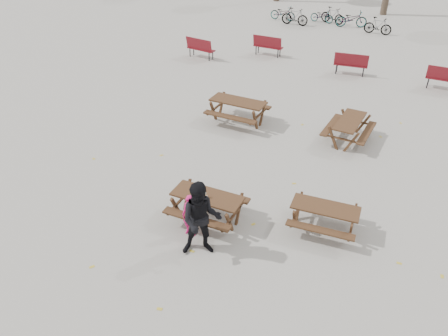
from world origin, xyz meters
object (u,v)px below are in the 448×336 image
at_px(main_picnic_table, 207,201).
at_px(adult, 201,220).
at_px(food_tray, 203,196).
at_px(picnic_table_north, 238,112).
at_px(child, 190,216).
at_px(picnic_table_east, 324,218).
at_px(picnic_table_far, 348,130).
at_px(soda_bottle, 205,195).

relative_size(main_picnic_table, adult, 0.94).
xyz_separation_m(food_tray, picnic_table_north, (-1.45, 5.54, -0.36)).
relative_size(child, picnic_table_east, 0.69).
relative_size(adult, picnic_table_far, 1.07).
height_order(adult, picnic_table_east, adult).
bearing_deg(soda_bottle, child, -102.39).
distance_m(adult, picnic_table_north, 6.86).
relative_size(food_tray, adult, 0.09).
relative_size(food_tray, picnic_table_north, 0.09).
bearing_deg(picnic_table_north, picnic_table_east, -44.50).
xyz_separation_m(picnic_table_north, picnic_table_far, (3.92, 0.30, -0.04)).
bearing_deg(food_tray, main_picnic_table, 56.80).
relative_size(picnic_table_north, picnic_table_far, 1.11).
bearing_deg(child, picnic_table_far, 65.96).
bearing_deg(child, main_picnic_table, 76.70).
relative_size(food_tray, child, 0.16).
height_order(soda_bottle, child, child).
height_order(soda_bottle, picnic_table_far, soda_bottle).
relative_size(main_picnic_table, picnic_table_far, 1.00).
height_order(food_tray, picnic_table_east, food_tray).
xyz_separation_m(child, picnic_table_north, (-1.39, 6.12, -0.14)).
relative_size(food_tray, soda_bottle, 1.06).
relative_size(picnic_table_east, picnic_table_far, 0.92).
bearing_deg(picnic_table_east, child, -155.74).
xyz_separation_m(adult, picnic_table_north, (-1.93, 6.56, -0.53)).
bearing_deg(child, soda_bottle, 75.10).
bearing_deg(picnic_table_far, picnic_table_east, -171.22).
height_order(soda_bottle, picnic_table_north, soda_bottle).
distance_m(food_tray, picnic_table_north, 5.74).
height_order(food_tray, picnic_table_far, food_tray).
height_order(adult, picnic_table_far, adult).
bearing_deg(main_picnic_table, picnic_table_far, 67.29).
xyz_separation_m(child, picnic_table_far, (2.53, 6.42, -0.18)).
bearing_deg(picnic_table_far, main_picnic_table, 161.49).
distance_m(main_picnic_table, picnic_table_far, 6.23).
height_order(child, adult, adult).
relative_size(main_picnic_table, picnic_table_east, 1.10).
bearing_deg(picnic_table_north, soda_bottle, -72.57).
xyz_separation_m(food_tray, soda_bottle, (0.06, -0.01, 0.05)).
height_order(food_tray, soda_bottle, soda_bottle).
height_order(main_picnic_table, picnic_table_far, main_picnic_table).
distance_m(soda_bottle, adult, 1.10).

